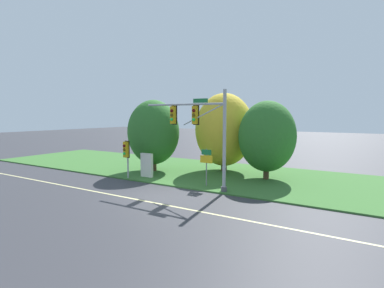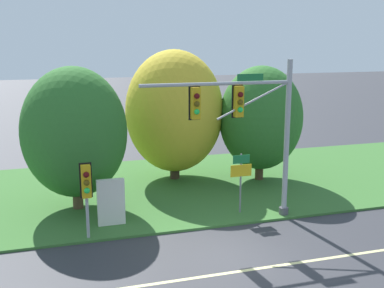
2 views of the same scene
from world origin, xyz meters
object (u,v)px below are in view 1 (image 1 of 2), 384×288
route_sign_post (206,161)px  info_kiosk (147,165)px  tree_nearest_road (154,132)px  tree_left_of_mast (224,130)px  traffic_signal_mast (201,126)px  tree_behind_signpost (267,136)px  pedestrian_signal_near_kerb (126,152)px

route_sign_post → info_kiosk: route_sign_post is taller
tree_nearest_road → tree_left_of_mast: tree_left_of_mast is taller
route_sign_post → traffic_signal_mast: bearing=-91.0°
traffic_signal_mast → tree_left_of_mast: bearing=101.7°
traffic_signal_mast → tree_nearest_road: (-6.69, 3.36, -0.76)m
tree_behind_signpost → info_kiosk: 9.71m
tree_nearest_road → tree_left_of_mast: bearing=31.5°
pedestrian_signal_near_kerb → tree_behind_signpost: 10.97m
tree_nearest_road → tree_left_of_mast: size_ratio=0.91×
route_sign_post → tree_left_of_mast: tree_left_of_mast is taller
pedestrian_signal_near_kerb → tree_nearest_road: size_ratio=0.47×
pedestrian_signal_near_kerb → route_sign_post: (6.56, 1.02, -0.37)m
traffic_signal_mast → tree_behind_signpost: size_ratio=1.09×
tree_behind_signpost → tree_nearest_road: bearing=-169.5°
traffic_signal_mast → pedestrian_signal_near_kerb: traffic_signal_mast is taller
info_kiosk → tree_behind_signpost: bearing=26.3°
tree_left_of_mast → info_kiosk: size_ratio=3.61×
pedestrian_signal_near_kerb → info_kiosk: (1.02, 1.23, -1.17)m
tree_nearest_road → info_kiosk: 3.64m
tree_left_of_mast → info_kiosk: tree_left_of_mast is taller
route_sign_post → info_kiosk: (-5.53, 0.21, -0.80)m
pedestrian_signal_near_kerb → tree_left_of_mast: size_ratio=0.43×
tree_left_of_mast → tree_behind_signpost: size_ratio=1.14×
tree_nearest_road → tree_behind_signpost: bearing=10.5°
traffic_signal_mast → tree_behind_signpost: (2.92, 5.15, -0.88)m
info_kiosk → tree_nearest_road: bearing=116.0°
tree_nearest_road → tree_behind_signpost: (9.61, 1.79, -0.12)m
tree_nearest_road → info_kiosk: (1.17, -2.39, -2.49)m
pedestrian_signal_near_kerb → tree_left_of_mast: 8.75m
route_sign_post → tree_behind_signpost: tree_behind_signpost is taller
pedestrian_signal_near_kerb → tree_left_of_mast: (5.17, 6.88, 1.54)m
route_sign_post → tree_behind_signpost: bearing=56.5°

